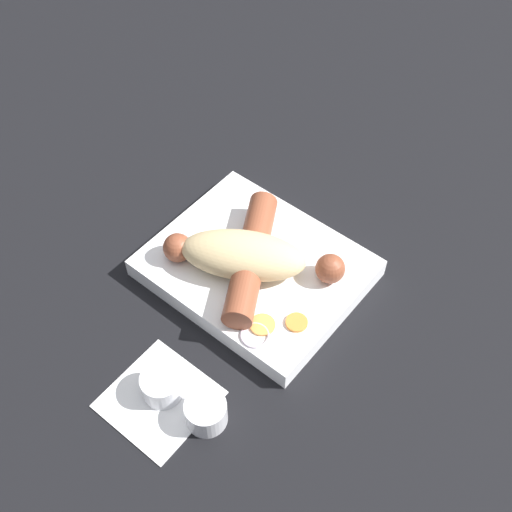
{
  "coord_description": "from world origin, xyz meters",
  "views": [
    {
      "loc": [
        0.29,
        -0.35,
        0.61
      ],
      "look_at": [
        0.0,
        0.0,
        0.03
      ],
      "focal_mm": 45.0,
      "sensor_mm": 36.0,
      "label": 1
    }
  ],
  "objects_px": {
    "condiment_cup_near": "(162,386)",
    "sausage": "(253,258)",
    "food_tray": "(256,268)",
    "bread_roll": "(243,255)",
    "condiment_cup_far": "(206,413)"
  },
  "relations": [
    {
      "from": "food_tray",
      "to": "bread_roll",
      "type": "xyz_separation_m",
      "value": [
        -0.01,
        -0.02,
        0.04
      ]
    },
    {
      "from": "food_tray",
      "to": "condiment_cup_far",
      "type": "height_order",
      "value": "condiment_cup_far"
    },
    {
      "from": "condiment_cup_near",
      "to": "condiment_cup_far",
      "type": "xyz_separation_m",
      "value": [
        0.05,
        0.01,
        0.0
      ]
    },
    {
      "from": "condiment_cup_near",
      "to": "sausage",
      "type": "bearing_deg",
      "value": 96.62
    },
    {
      "from": "bread_roll",
      "to": "sausage",
      "type": "bearing_deg",
      "value": 44.69
    },
    {
      "from": "food_tray",
      "to": "bread_roll",
      "type": "relative_size",
      "value": 1.52
    },
    {
      "from": "bread_roll",
      "to": "condiment_cup_near",
      "type": "bearing_deg",
      "value": -80.38
    },
    {
      "from": "condiment_cup_far",
      "to": "bread_roll",
      "type": "bearing_deg",
      "value": 117.74
    },
    {
      "from": "bread_roll",
      "to": "sausage",
      "type": "height_order",
      "value": "bread_roll"
    },
    {
      "from": "sausage",
      "to": "condiment_cup_far",
      "type": "relative_size",
      "value": 4.37
    },
    {
      "from": "bread_roll",
      "to": "condiment_cup_far",
      "type": "distance_m",
      "value": 0.18
    },
    {
      "from": "sausage",
      "to": "condiment_cup_near",
      "type": "distance_m",
      "value": 0.17
    },
    {
      "from": "sausage",
      "to": "condiment_cup_far",
      "type": "distance_m",
      "value": 0.18
    },
    {
      "from": "food_tray",
      "to": "sausage",
      "type": "relative_size",
      "value": 1.26
    },
    {
      "from": "bread_roll",
      "to": "food_tray",
      "type": "bearing_deg",
      "value": 72.21
    }
  ]
}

